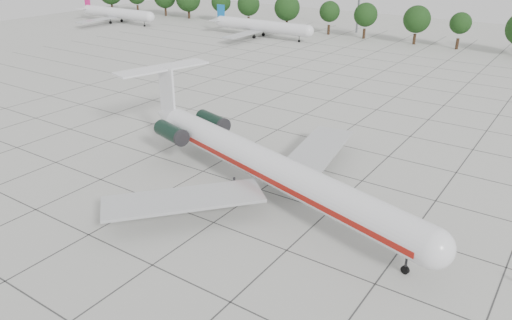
% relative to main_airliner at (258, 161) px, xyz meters
% --- Properties ---
extents(ground, '(260.00, 260.00, 0.00)m').
position_rel_main_airliner_xyz_m(ground, '(0.13, 0.47, -3.51)').
color(ground, '#BABBB3').
rests_on(ground, ground).
extents(apron_joints, '(170.00, 170.00, 0.02)m').
position_rel_main_airliner_xyz_m(apron_joints, '(0.13, 15.47, -3.50)').
color(apron_joints, '#383838').
rests_on(apron_joints, ground).
extents(main_airliner, '(41.68, 32.06, 9.93)m').
position_rel_main_airliner_xyz_m(main_airliner, '(0.00, 0.00, 0.00)').
color(main_airliner, silver).
rests_on(main_airliner, ground).
extents(bg_airliner_a, '(28.24, 27.20, 7.40)m').
position_rel_main_airliner_xyz_m(bg_airliner_a, '(-96.45, 66.21, -0.60)').
color(bg_airliner_a, silver).
rests_on(bg_airliner_a, ground).
extents(bg_airliner_b, '(28.24, 27.20, 7.40)m').
position_rel_main_airliner_xyz_m(bg_airliner_b, '(-47.51, 71.65, -0.60)').
color(bg_airliner_b, silver).
rests_on(bg_airliner_b, ground).
extents(tree_line, '(249.86, 8.44, 10.22)m').
position_rel_main_airliner_xyz_m(tree_line, '(-11.55, 85.47, 2.47)').
color(tree_line, '#332114').
rests_on(tree_line, ground).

